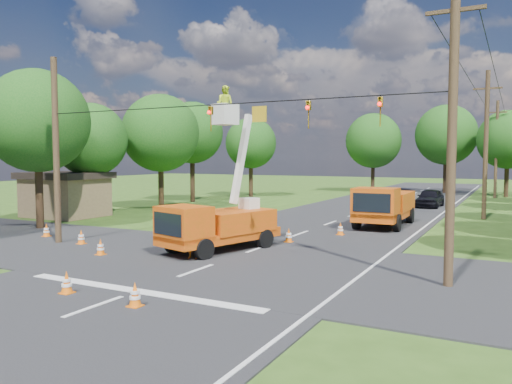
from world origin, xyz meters
The scene contains 31 objects.
ground centered at (0.00, 20.00, 0.00)m, with size 140.00×140.00×0.00m, color #304D17.
road_main centered at (0.00, 20.00, 0.00)m, with size 12.00×100.00×0.06m, color black.
road_cross centered at (0.00, 2.00, 0.00)m, with size 56.00×10.00×0.07m, color black.
stop_bar centered at (0.00, -3.20, 0.00)m, with size 9.00×0.45×0.02m, color silver.
edge_line centered at (5.60, 20.00, 0.00)m, with size 0.12×90.00×0.02m, color silver.
bucket_truck centered at (-1.38, 3.77, 1.56)m, with size 3.66×6.14×7.39m.
second_truck centered at (3.32, 15.17, 1.29)m, with size 2.70×6.65×2.47m.
ground_worker centered at (-1.40, 1.87, 0.97)m, with size 0.71×0.46×1.94m, color #F35014.
distant_car centered at (4.00, 28.88, 0.78)m, with size 1.84×4.58×1.56m, color black.
traffic_cone_0 centered at (-1.80, -4.35, 0.36)m, with size 0.38×0.38×0.71m.
traffic_cone_1 centered at (0.98, -4.43, 0.36)m, with size 0.38×0.38×0.71m.
traffic_cone_2 centered at (0.51, 7.32, 0.36)m, with size 0.38×0.38×0.71m.
traffic_cone_3 centered at (2.05, 10.72, 0.36)m, with size 0.38×0.38×0.71m.
traffic_cone_4 centered at (-5.34, 0.62, 0.36)m, with size 0.38×0.38×0.71m.
traffic_cone_5 centered at (-8.15, 2.18, 0.36)m, with size 0.38×0.38×0.71m.
traffic_cone_6 centered at (-11.53, 2.97, 0.36)m, with size 0.38×0.38×0.71m.
traffic_cone_7 centered at (3.88, 15.68, 0.36)m, with size 0.38×0.38×0.71m.
pole_right_near centered at (8.50, 2.00, 5.11)m, with size 1.80×0.30×10.00m.
pole_right_mid centered at (8.50, 22.00, 5.11)m, with size 1.80×0.30×10.00m.
pole_right_far centered at (8.50, 42.00, 5.11)m, with size 1.80×0.30×10.00m.
pole_left centered at (-9.50, 2.00, 4.50)m, with size 0.30×0.30×9.00m.
signal_span centered at (2.23, 1.99, 5.88)m, with size 18.00×0.29×1.07m.
shed centered at (-18.00, 10.00, 1.62)m, with size 5.50×4.50×3.15m.
tree_left_b centered at (-14.50, 5.00, 6.31)m, with size 6.00×6.00×9.32m.
tree_left_c centered at (-16.50, 11.00, 5.44)m, with size 5.20×5.20×8.06m.
tree_left_d centered at (-15.00, 17.00, 6.12)m, with size 6.20×6.20×9.24m.
tree_left_e centered at (-16.80, 24.00, 6.49)m, with size 5.80×5.80×9.41m.
tree_left_f centered at (-14.80, 32.00, 5.69)m, with size 5.40×5.40×8.40m.
tree_far_a centered at (-5.00, 45.00, 6.19)m, with size 6.60×6.60×9.50m.
tree_far_b centered at (3.00, 47.00, 6.81)m, with size 7.00×7.00×10.32m.
tree_far_c centered at (9.50, 44.00, 6.06)m, with size 6.20×6.20×9.18m.
Camera 1 is at (10.34, -15.03, 4.21)m, focal length 35.00 mm.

